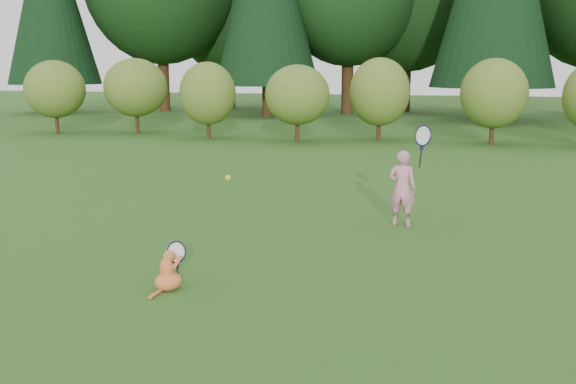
% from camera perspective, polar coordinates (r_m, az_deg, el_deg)
% --- Properties ---
extents(ground, '(100.00, 100.00, 0.00)m').
position_cam_1_polar(ground, '(8.05, -2.94, -5.87)').
color(ground, '#224E16').
rests_on(ground, ground).
extents(shrub_row, '(28.00, 3.00, 2.80)m').
position_cam_1_polar(shrub_row, '(20.46, 8.89, 8.24)').
color(shrub_row, '#4C6C21').
rests_on(shrub_row, ground).
extents(child, '(0.65, 0.42, 1.71)m').
position_cam_1_polar(child, '(9.66, 10.16, 0.48)').
color(child, pink).
rests_on(child, ground).
extents(cat, '(0.44, 0.64, 0.60)m').
position_cam_1_polar(cat, '(7.00, -10.60, -6.72)').
color(cat, '#D45828').
rests_on(cat, ground).
extents(tennis_ball, '(0.08, 0.08, 0.08)m').
position_cam_1_polar(tennis_ball, '(8.22, -5.37, 1.26)').
color(tennis_ball, '#BCCC18').
rests_on(tennis_ball, ground).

